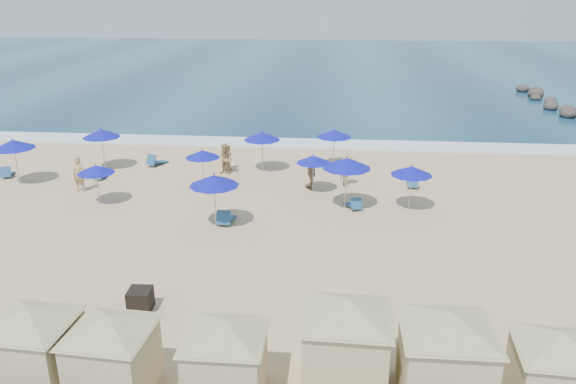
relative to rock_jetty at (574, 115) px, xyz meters
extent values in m
plane|color=tan|center=(-24.01, -24.90, -0.36)|extent=(160.00, 160.00, 0.00)
cube|color=#0E314F|center=(-24.01, 30.10, -0.33)|extent=(160.00, 80.00, 0.06)
cube|color=white|center=(-24.01, -9.40, -0.32)|extent=(160.00, 2.50, 0.08)
ellipsoid|color=#2D2725|center=(-0.25, 0.60, 0.02)|extent=(1.40, 1.40, 0.91)
ellipsoid|color=#2D2725|center=(0.23, 2.10, 0.00)|extent=(1.32, 1.32, 0.86)
ellipsoid|color=#2D2725|center=(-0.61, 3.60, -0.02)|extent=(1.24, 1.24, 0.81)
ellipsoid|color=#2D2725|center=(-0.13, 5.10, -0.04)|extent=(1.16, 1.16, 0.75)
ellipsoid|color=#2D2725|center=(0.35, 6.60, -0.06)|extent=(1.08, 1.08, 0.70)
ellipsoid|color=#2D2725|center=(-0.49, 8.10, -0.09)|extent=(1.00, 1.00, 0.65)
ellipsoid|color=#2D2725|center=(-0.01, 9.60, 0.05)|extent=(1.48, 1.48, 0.96)
ellipsoid|color=#2D2725|center=(0.47, 11.10, 0.02)|extent=(1.40, 1.40, 0.91)
ellipsoid|color=#2D2725|center=(-0.37, 12.60, 0.00)|extent=(1.32, 1.32, 0.86)
cube|color=black|center=(-25.32, -30.77, 0.01)|extent=(0.79, 0.79, 0.75)
cube|color=#CAB98A|center=(-26.74, -34.70, 0.62)|extent=(2.08, 2.08, 1.96)
cube|color=tan|center=(-26.74, -34.70, 1.60)|extent=(2.18, 2.18, 0.08)
pyramid|color=tan|center=(-26.74, -34.70, 2.09)|extent=(4.30, 4.30, 0.49)
cube|color=#CAB98A|center=(-24.58, -34.81, 0.59)|extent=(2.04, 2.04, 1.91)
cube|color=tan|center=(-24.58, -34.81, 1.55)|extent=(2.14, 2.14, 0.08)
pyramid|color=tan|center=(-24.58, -34.81, 2.02)|extent=(4.17, 4.17, 0.48)
cube|color=#CAB98A|center=(-21.64, -34.73, 0.59)|extent=(1.91, 1.91, 1.90)
cube|color=tan|center=(-21.64, -34.73, 1.54)|extent=(2.00, 2.00, 0.08)
pyramid|color=tan|center=(-21.64, -34.73, 2.02)|extent=(4.17, 4.17, 0.48)
cube|color=#CAB98A|center=(-18.59, -33.91, 0.71)|extent=(2.20, 2.20, 2.13)
cube|color=tan|center=(-18.59, -33.91, 1.77)|extent=(2.31, 2.31, 0.09)
pyramid|color=tan|center=(-18.59, -33.91, 2.31)|extent=(4.68, 4.68, 0.53)
cube|color=#CAB98A|center=(-16.10, -34.33, 0.71)|extent=(2.15, 2.15, 2.14)
cube|color=tan|center=(-16.10, -34.33, 1.78)|extent=(2.26, 2.26, 0.09)
pyramid|color=tan|center=(-16.10, -34.33, 2.32)|extent=(4.70, 4.70, 0.54)
cube|color=#CAB98A|center=(-13.47, -34.53, 0.59)|extent=(2.03, 2.03, 1.91)
cube|color=tan|center=(-13.47, -34.53, 1.54)|extent=(2.13, 2.13, 0.08)
pyramid|color=tan|center=(-13.47, -34.53, 2.02)|extent=(4.17, 4.17, 0.48)
cylinder|color=#A5A8AD|center=(-36.22, -18.95, 0.66)|extent=(0.05, 0.05, 2.04)
cone|color=#0F12A4|center=(-36.22, -18.95, 1.86)|extent=(2.25, 2.25, 0.48)
sphere|color=#0F12A4|center=(-36.22, -18.95, 2.16)|extent=(0.09, 0.09, 0.09)
cylinder|color=#A5A8AD|center=(-32.61, -15.97, 0.62)|extent=(0.05, 0.05, 1.97)
cone|color=#0F12A4|center=(-32.61, -15.97, 1.79)|extent=(2.18, 2.18, 0.47)
sphere|color=#0F12A4|center=(-32.61, -15.97, 2.08)|extent=(0.08, 0.08, 0.08)
cylinder|color=#A5A8AD|center=(-30.62, -21.51, 0.46)|extent=(0.04, 0.04, 1.65)
cone|color=#0F12A4|center=(-30.62, -21.51, 1.44)|extent=(1.82, 1.82, 0.39)
sphere|color=#0F12A4|center=(-30.62, -21.51, 1.68)|extent=(0.07, 0.07, 0.07)
cylinder|color=#A5A8AD|center=(-26.06, -18.52, 0.47)|extent=(0.04, 0.04, 1.67)
cone|color=#0F12A4|center=(-26.06, -18.52, 1.46)|extent=(1.85, 1.85, 0.40)
sphere|color=#0F12A4|center=(-26.06, -18.52, 1.71)|extent=(0.07, 0.07, 0.07)
cylinder|color=#A5A8AD|center=(-24.29, -23.72, 0.64)|extent=(0.05, 0.05, 2.00)
cone|color=#0F12A4|center=(-24.29, -23.72, 1.82)|extent=(2.21, 2.21, 0.47)
sphere|color=#0F12A4|center=(-24.29, -23.72, 2.11)|extent=(0.08, 0.08, 0.08)
cylinder|color=#A5A8AD|center=(-23.29, -15.53, 0.60)|extent=(0.05, 0.05, 1.92)
cone|color=#0F12A4|center=(-23.29, -15.53, 1.74)|extent=(2.12, 2.12, 0.45)
sphere|color=#0F12A4|center=(-23.29, -15.53, 2.01)|extent=(0.08, 0.08, 0.08)
cylinder|color=#A5A8AD|center=(-20.18, -18.81, 0.45)|extent=(0.04, 0.04, 1.63)
cone|color=#0F12A4|center=(-20.18, -18.81, 1.42)|extent=(1.80, 1.80, 0.39)
sphere|color=#0F12A4|center=(-20.18, -18.81, 1.65)|extent=(0.07, 0.07, 0.07)
cylinder|color=#A5A8AD|center=(-19.20, -14.33, 0.57)|extent=(0.05, 0.05, 1.87)
cone|color=#0F12A4|center=(-19.20, -14.33, 1.68)|extent=(2.06, 2.06, 0.44)
sphere|color=#0F12A4|center=(-19.20, -14.33, 1.95)|extent=(0.08, 0.08, 0.08)
cylinder|color=#A5A8AD|center=(-18.52, -21.03, 0.69)|extent=(0.06, 0.06, 2.11)
cone|color=#0F12A4|center=(-18.52, -21.03, 1.94)|extent=(2.33, 2.33, 0.50)
sphere|color=#0F12A4|center=(-18.52, -21.03, 2.25)|extent=(0.09, 0.09, 0.09)
cylinder|color=#A5A8AD|center=(-15.45, -20.87, 0.54)|extent=(0.05, 0.05, 1.80)
cone|color=#0F12A4|center=(-15.45, -20.87, 1.61)|extent=(1.99, 1.99, 0.43)
sphere|color=#0F12A4|center=(-15.45, -20.87, 1.87)|extent=(0.08, 0.08, 0.08)
cube|color=#22517E|center=(-37.59, -17.78, -0.20)|extent=(0.94, 1.31, 0.33)
cube|color=#22517E|center=(-37.41, -18.25, 0.04)|extent=(0.64, 0.50, 0.58)
cube|color=#22517E|center=(-32.13, -17.68, -0.22)|extent=(0.54, 1.08, 0.29)
cube|color=#22517E|center=(-32.15, -18.12, -0.01)|extent=(0.51, 0.31, 0.51)
cube|color=#22517E|center=(-29.77, -14.87, -0.19)|extent=(1.10, 1.45, 0.36)
cube|color=#22517E|center=(-29.99, -15.38, 0.08)|extent=(0.71, 0.58, 0.64)
cube|color=#22517E|center=(-23.92, -23.16, -0.19)|extent=(0.66, 1.33, 0.36)
cube|color=#22517E|center=(-23.94, -23.71, 0.08)|extent=(0.63, 0.38, 0.64)
cube|color=#22517E|center=(-18.16, -20.86, -0.21)|extent=(0.90, 1.26, 0.31)
cube|color=#22517E|center=(-17.99, -21.31, 0.02)|extent=(0.61, 0.48, 0.55)
cube|color=#22517E|center=(-14.88, -17.41, -0.20)|extent=(0.67, 1.27, 0.34)
cube|color=#22517E|center=(-14.92, -17.92, 0.05)|extent=(0.60, 0.38, 0.60)
imported|color=tan|center=(-32.34, -19.85, 0.57)|extent=(0.74, 0.55, 1.86)
imported|color=tan|center=(-25.29, -16.34, 0.53)|extent=(1.04, 0.91, 1.79)
imported|color=tan|center=(-20.31, -18.37, 0.56)|extent=(0.82, 1.17, 1.85)
imported|color=tan|center=(-18.44, -17.75, 0.48)|extent=(1.16, 1.25, 1.69)
imported|color=tan|center=(-25.36, -15.58, 0.42)|extent=(0.70, 0.88, 1.57)
camera|label=1|loc=(-18.98, -46.46, 9.77)|focal=35.00mm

